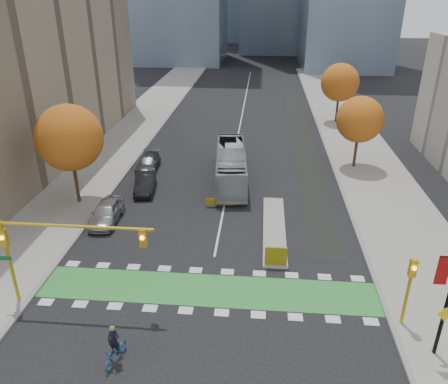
% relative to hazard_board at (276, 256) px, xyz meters
% --- Properties ---
extents(ground, '(300.00, 300.00, 0.00)m').
position_rel_hazard_board_xyz_m(ground, '(-4.00, -4.20, -0.80)').
color(ground, black).
rests_on(ground, ground).
extents(sidewalk_west, '(7.00, 120.00, 0.15)m').
position_rel_hazard_board_xyz_m(sidewalk_west, '(-17.50, 15.80, -0.73)').
color(sidewalk_west, gray).
rests_on(sidewalk_west, ground).
extents(sidewalk_east, '(7.00, 120.00, 0.15)m').
position_rel_hazard_board_xyz_m(sidewalk_east, '(9.50, 15.80, -0.73)').
color(sidewalk_east, gray).
rests_on(sidewalk_east, ground).
extents(curb_west, '(0.30, 120.00, 0.16)m').
position_rel_hazard_board_xyz_m(curb_west, '(-14.00, 15.80, -0.73)').
color(curb_west, gray).
rests_on(curb_west, ground).
extents(curb_east, '(0.30, 120.00, 0.16)m').
position_rel_hazard_board_xyz_m(curb_east, '(6.00, 15.80, -0.73)').
color(curb_east, gray).
rests_on(curb_east, ground).
extents(bike_crossing, '(20.00, 3.00, 0.01)m').
position_rel_hazard_board_xyz_m(bike_crossing, '(-4.00, -2.70, -0.79)').
color(bike_crossing, green).
rests_on(bike_crossing, ground).
extents(centre_line, '(0.15, 70.00, 0.01)m').
position_rel_hazard_board_xyz_m(centre_line, '(-4.00, 35.80, -0.80)').
color(centre_line, silver).
rests_on(centre_line, ground).
extents(bike_lane_paint, '(2.50, 50.00, 0.01)m').
position_rel_hazard_board_xyz_m(bike_lane_paint, '(3.50, 25.80, -0.80)').
color(bike_lane_paint, black).
rests_on(bike_lane_paint, ground).
extents(median_island, '(1.60, 10.00, 0.16)m').
position_rel_hazard_board_xyz_m(median_island, '(0.00, 4.80, -0.72)').
color(median_island, gray).
rests_on(median_island, ground).
extents(hazard_board, '(1.40, 0.12, 1.30)m').
position_rel_hazard_board_xyz_m(hazard_board, '(0.00, 0.00, 0.00)').
color(hazard_board, yellow).
rests_on(hazard_board, median_island).
extents(tree_west, '(5.20, 5.20, 8.22)m').
position_rel_hazard_board_xyz_m(tree_west, '(-16.00, 7.80, 4.82)').
color(tree_west, '#332114').
rests_on(tree_west, ground).
extents(tree_east_near, '(4.40, 4.40, 7.08)m').
position_rel_hazard_board_xyz_m(tree_east_near, '(8.00, 17.80, 4.06)').
color(tree_east_near, '#332114').
rests_on(tree_east_near, ground).
extents(tree_east_far, '(4.80, 4.80, 7.65)m').
position_rel_hazard_board_xyz_m(tree_east_far, '(8.50, 33.80, 4.44)').
color(tree_east_far, '#332114').
rests_on(tree_east_far, ground).
extents(traffic_signal_west, '(8.53, 0.56, 5.20)m').
position_rel_hazard_board_xyz_m(traffic_signal_west, '(-11.93, -4.71, 3.23)').
color(traffic_signal_west, '#BF9914').
rests_on(traffic_signal_west, ground).
extents(traffic_signal_east, '(0.35, 0.43, 4.10)m').
position_rel_hazard_board_xyz_m(traffic_signal_east, '(6.50, -4.71, 1.93)').
color(traffic_signal_east, '#BF9914').
rests_on(traffic_signal_east, ground).
extents(cyclist, '(1.04, 1.95, 2.14)m').
position_rel_hazard_board_xyz_m(cyclist, '(-7.67, -8.44, -0.08)').
color(cyclist, navy).
rests_on(cyclist, ground).
extents(bus, '(3.52, 11.33, 3.11)m').
position_rel_hazard_board_xyz_m(bus, '(-3.84, 13.40, 0.75)').
color(bus, '#9EA2A5').
rests_on(bus, ground).
extents(parked_car_a, '(2.03, 4.68, 1.57)m').
position_rel_hazard_board_xyz_m(parked_car_a, '(-12.64, 4.91, -0.01)').
color(parked_car_a, '#A5A6AB').
rests_on(parked_car_a, ground).
extents(parked_car_b, '(2.13, 4.57, 1.45)m').
position_rel_hazard_board_xyz_m(parked_car_b, '(-11.11, 10.55, -0.07)').
color(parked_car_b, black).
rests_on(parked_car_b, ground).
extents(parked_car_c, '(2.21, 4.83, 1.37)m').
position_rel_hazard_board_xyz_m(parked_car_c, '(-12.11, 15.55, -0.11)').
color(parked_car_c, '#454549').
rests_on(parked_car_c, ground).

